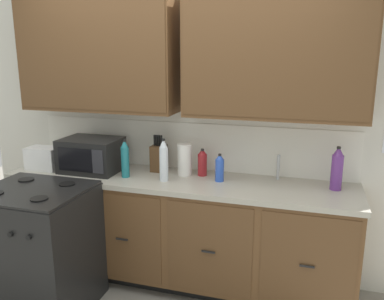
{
  "coord_description": "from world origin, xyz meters",
  "views": [
    {
      "loc": [
        1.01,
        -2.6,
        1.89
      ],
      "look_at": [
        0.14,
        0.27,
        1.16
      ],
      "focal_mm": 37.63,
      "sensor_mm": 36.0,
      "label": 1
    }
  ],
  "objects_px": {
    "bottle_violet": "(337,169)",
    "bottle_blue": "(220,168)",
    "microwave": "(91,155)",
    "knife_block": "(159,158)",
    "bottle_teal": "(125,159)",
    "toaster": "(44,158)",
    "paper_towel_roll": "(185,160)",
    "bottle_clear": "(164,160)",
    "bottle_red": "(202,162)",
    "stove_range": "(38,249)"
  },
  "relations": [
    {
      "from": "knife_block",
      "to": "bottle_teal",
      "type": "height_order",
      "value": "knife_block"
    },
    {
      "from": "bottle_blue",
      "to": "knife_block",
      "type": "bearing_deg",
      "value": 167.0
    },
    {
      "from": "bottle_violet",
      "to": "bottle_teal",
      "type": "bearing_deg",
      "value": -173.88
    },
    {
      "from": "toaster",
      "to": "bottle_teal",
      "type": "height_order",
      "value": "bottle_teal"
    },
    {
      "from": "toaster",
      "to": "bottle_clear",
      "type": "relative_size",
      "value": 0.83
    },
    {
      "from": "paper_towel_roll",
      "to": "bottle_violet",
      "type": "bearing_deg",
      "value": -1.11
    },
    {
      "from": "bottle_clear",
      "to": "microwave",
      "type": "bearing_deg",
      "value": 174.06
    },
    {
      "from": "knife_block",
      "to": "bottle_violet",
      "type": "xyz_separation_m",
      "value": [
        1.42,
        -0.07,
        0.04
      ]
    },
    {
      "from": "knife_block",
      "to": "bottle_teal",
      "type": "xyz_separation_m",
      "value": [
        -0.19,
        -0.25,
        0.04
      ]
    },
    {
      "from": "bottle_teal",
      "to": "knife_block",
      "type": "bearing_deg",
      "value": 52.06
    },
    {
      "from": "bottle_red",
      "to": "bottle_clear",
      "type": "xyz_separation_m",
      "value": [
        -0.25,
        -0.22,
        0.05
      ]
    },
    {
      "from": "bottle_red",
      "to": "microwave",
      "type": "bearing_deg",
      "value": -170.8
    },
    {
      "from": "paper_towel_roll",
      "to": "bottle_clear",
      "type": "distance_m",
      "value": 0.22
    },
    {
      "from": "microwave",
      "to": "bottle_violet",
      "type": "distance_m",
      "value": 1.96
    },
    {
      "from": "bottle_violet",
      "to": "bottle_teal",
      "type": "xyz_separation_m",
      "value": [
        -1.61,
        -0.17,
        -0.01
      ]
    },
    {
      "from": "microwave",
      "to": "bottle_blue",
      "type": "xyz_separation_m",
      "value": [
        1.1,
        0.04,
        -0.03
      ]
    },
    {
      "from": "bottle_violet",
      "to": "stove_range",
      "type": "bearing_deg",
      "value": -160.96
    },
    {
      "from": "microwave",
      "to": "bottle_teal",
      "type": "xyz_separation_m",
      "value": [
        0.35,
        -0.07,
        0.01
      ]
    },
    {
      "from": "bottle_red",
      "to": "bottle_teal",
      "type": "distance_m",
      "value": 0.62
    },
    {
      "from": "bottle_clear",
      "to": "knife_block",
      "type": "bearing_deg",
      "value": 119.82
    },
    {
      "from": "toaster",
      "to": "knife_block",
      "type": "xyz_separation_m",
      "value": [
        0.96,
        0.24,
        0.02
      ]
    },
    {
      "from": "microwave",
      "to": "bottle_clear",
      "type": "distance_m",
      "value": 0.68
    },
    {
      "from": "toaster",
      "to": "bottle_violet",
      "type": "height_order",
      "value": "bottle_violet"
    },
    {
      "from": "bottle_blue",
      "to": "paper_towel_roll",
      "type": "bearing_deg",
      "value": 165.79
    },
    {
      "from": "knife_block",
      "to": "microwave",
      "type": "bearing_deg",
      "value": -162.37
    },
    {
      "from": "paper_towel_roll",
      "to": "bottle_violet",
      "type": "xyz_separation_m",
      "value": [
        1.17,
        -0.02,
        0.03
      ]
    },
    {
      "from": "toaster",
      "to": "bottle_violet",
      "type": "relative_size",
      "value": 0.86
    },
    {
      "from": "microwave",
      "to": "knife_block",
      "type": "bearing_deg",
      "value": 17.63
    },
    {
      "from": "bottle_clear",
      "to": "bottle_teal",
      "type": "xyz_separation_m",
      "value": [
        -0.33,
        -0.0,
        -0.01
      ]
    },
    {
      "from": "stove_range",
      "to": "bottle_red",
      "type": "bearing_deg",
      "value": 36.26
    },
    {
      "from": "bottle_violet",
      "to": "bottle_red",
      "type": "distance_m",
      "value": 1.03
    },
    {
      "from": "bottle_teal",
      "to": "microwave",
      "type": "bearing_deg",
      "value": 168.02
    },
    {
      "from": "bottle_red",
      "to": "stove_range",
      "type": "bearing_deg",
      "value": -143.74
    },
    {
      "from": "microwave",
      "to": "bottle_violet",
      "type": "height_order",
      "value": "bottle_violet"
    },
    {
      "from": "knife_block",
      "to": "bottle_blue",
      "type": "relative_size",
      "value": 1.41
    },
    {
      "from": "bottle_clear",
      "to": "paper_towel_roll",
      "type": "bearing_deg",
      "value": 60.54
    },
    {
      "from": "bottle_violet",
      "to": "bottle_blue",
      "type": "bearing_deg",
      "value": -176.28
    },
    {
      "from": "paper_towel_roll",
      "to": "bottle_teal",
      "type": "height_order",
      "value": "bottle_teal"
    },
    {
      "from": "microwave",
      "to": "stove_range",
      "type": "bearing_deg",
      "value": -100.91
    },
    {
      "from": "paper_towel_roll",
      "to": "bottle_teal",
      "type": "distance_m",
      "value": 0.48
    },
    {
      "from": "microwave",
      "to": "bottle_blue",
      "type": "bearing_deg",
      "value": 2.23
    },
    {
      "from": "microwave",
      "to": "bottle_teal",
      "type": "relative_size",
      "value": 1.55
    },
    {
      "from": "bottle_blue",
      "to": "microwave",
      "type": "bearing_deg",
      "value": -177.77
    },
    {
      "from": "paper_towel_roll",
      "to": "bottle_red",
      "type": "xyz_separation_m",
      "value": [
        0.14,
        0.03,
        -0.02
      ]
    },
    {
      "from": "bottle_violet",
      "to": "bottle_blue",
      "type": "xyz_separation_m",
      "value": [
        -0.86,
        -0.06,
        -0.05
      ]
    },
    {
      "from": "knife_block",
      "to": "paper_towel_roll",
      "type": "xyz_separation_m",
      "value": [
        0.25,
        -0.05,
        0.01
      ]
    },
    {
      "from": "stove_range",
      "to": "bottle_teal",
      "type": "height_order",
      "value": "bottle_teal"
    },
    {
      "from": "stove_range",
      "to": "bottle_red",
      "type": "distance_m",
      "value": 1.41
    },
    {
      "from": "knife_block",
      "to": "bottle_clear",
      "type": "height_order",
      "value": "bottle_clear"
    },
    {
      "from": "paper_towel_roll",
      "to": "bottle_blue",
      "type": "bearing_deg",
      "value": -14.21
    }
  ]
}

